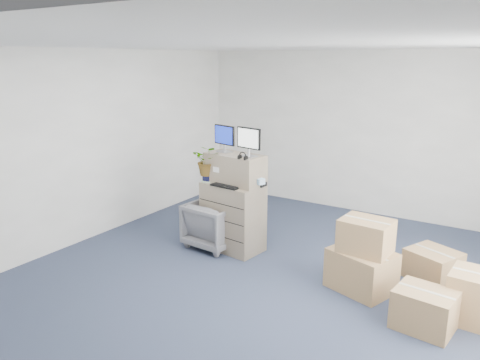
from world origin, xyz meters
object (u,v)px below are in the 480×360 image
Objects in this scene: monitor_left at (224,137)px; water_bottle at (240,175)px; filing_cabinet_lower at (233,217)px; office_chair at (214,222)px; monitor_right at (249,140)px; keyboard at (226,186)px; potted_plant at (208,165)px.

water_bottle is at bearing 8.76° from monitor_left.
filing_cabinet_lower reaches higher than office_chair.
monitor_left reaches higher than water_bottle.
office_chair is (-0.35, -0.13, -0.72)m from water_bottle.
monitor_right is 1.65× the size of water_bottle.
monitor_right is at bearing 2.83° from monitor_left.
monitor_left is at bearing 161.93° from filing_cabinet_lower.
monitor_right is at bearing 40.66° from keyboard.
monitor_left is 0.76× the size of potted_plant.
water_bottle is (0.07, 0.07, 0.60)m from filing_cabinet_lower.
monitor_right is 0.69m from keyboard.
monitor_left is 0.96× the size of monitor_right.
monitor_left is at bearing 42.08° from potted_plant.
potted_plant is at bearing 168.75° from keyboard.
water_bottle reaches higher than filing_cabinet_lower.
filing_cabinet_lower is at bearing -168.25° from monitor_right.
monitor_left is 0.52× the size of office_chair.
keyboard is at bearing -38.82° from monitor_left.
filing_cabinet_lower is at bearing -10.83° from monitor_left.
potted_plant is at bearing -163.25° from water_bottle.
monitor_right is (0.25, 0.00, 1.12)m from filing_cabinet_lower.
potted_plant is at bearing 8.35° from office_chair.
monitor_right is at bearing -19.35° from water_bottle.
office_chair is (-0.09, -0.15, -1.23)m from monitor_left.
monitor_left is 0.46m from monitor_right.
monitor_left is 0.70m from keyboard.
keyboard is (0.00, -0.18, 0.49)m from filing_cabinet_lower.
monitor_left is at bearing 179.95° from monitor_right.
filing_cabinet_lower is 2.45× the size of monitor_right.
filing_cabinet_lower is at bearing 96.39° from keyboard.
office_chair is (-0.54, -0.06, -1.24)m from monitor_right.
office_chair is at bearing 3.97° from potted_plant.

